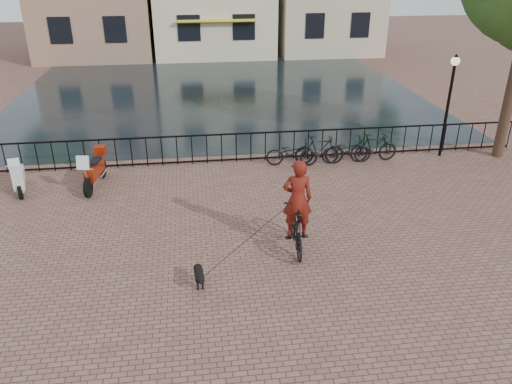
{
  "coord_description": "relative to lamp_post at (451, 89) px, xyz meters",
  "views": [
    {
      "loc": [
        -1.48,
        -7.89,
        6.46
      ],
      "look_at": [
        0.0,
        3.0,
        1.2
      ],
      "focal_mm": 35.0,
      "sensor_mm": 36.0,
      "label": 1
    }
  ],
  "objects": [
    {
      "name": "motorcycle",
      "position": [
        -11.67,
        -1.06,
        -1.7
      ],
      "size": [
        0.72,
        1.93,
        1.35
      ],
      "rotation": [
        0.0,
        0.0,
        -0.14
      ],
      "color": "maroon",
      "rests_on": "ground"
    },
    {
      "name": "railing",
      "position": [
        -7.2,
        0.4,
        -1.87
      ],
      "size": [
        20.0,
        0.05,
        1.02
      ],
      "color": "black",
      "rests_on": "ground"
    },
    {
      "name": "parked_bike_3",
      "position": [
        -2.55,
        -0.2,
        -1.88
      ],
      "size": [
        1.68,
        0.53,
        1.0
      ],
      "primitive_type": "imported",
      "rotation": [
        0.0,
        0.0,
        1.61
      ],
      "color": "black",
      "rests_on": "ground"
    },
    {
      "name": "cyclist",
      "position": [
        -6.34,
        -5.38,
        -1.36
      ],
      "size": [
        0.88,
        2.0,
        2.68
      ],
      "rotation": [
        0.0,
        0.0,
        3.06
      ],
      "color": "black",
      "rests_on": "ground"
    },
    {
      "name": "parked_bike_2",
      "position": [
        -3.5,
        -0.2,
        -1.93
      ],
      "size": [
        1.72,
        0.61,
        0.9
      ],
      "primitive_type": "imported",
      "rotation": [
        0.0,
        0.0,
        1.57
      ],
      "color": "black",
      "rests_on": "ground"
    },
    {
      "name": "parked_bike_1",
      "position": [
        -4.45,
        -0.2,
        -1.88
      ],
      "size": [
        1.7,
        0.62,
        1.0
      ],
      "primitive_type": "imported",
      "rotation": [
        0.0,
        0.0,
        1.48
      ],
      "color": "black",
      "rests_on": "ground"
    },
    {
      "name": "ground",
      "position": [
        -7.2,
        -7.6,
        -2.38
      ],
      "size": [
        100.0,
        100.0,
        0.0
      ],
      "primitive_type": "plane",
      "color": "brown",
      "rests_on": "ground"
    },
    {
      "name": "lamp_post",
      "position": [
        0.0,
        0.0,
        0.0
      ],
      "size": [
        0.3,
        0.3,
        3.45
      ],
      "color": "black",
      "rests_on": "ground"
    },
    {
      "name": "parked_bike_0",
      "position": [
        -5.4,
        -0.2,
        -1.93
      ],
      "size": [
        1.79,
        0.85,
        0.9
      ],
      "primitive_type": "imported",
      "rotation": [
        0.0,
        0.0,
        1.42
      ],
      "color": "black",
      "rests_on": "ground"
    },
    {
      "name": "scooter",
      "position": [
        -13.85,
        -1.1,
        -1.72
      ],
      "size": [
        0.74,
        1.47,
        1.31
      ],
      "rotation": [
        0.0,
        0.0,
        0.25
      ],
      "color": "silver",
      "rests_on": "ground"
    },
    {
      "name": "dog",
      "position": [
        -8.7,
        -6.57,
        -2.14
      ],
      "size": [
        0.28,
        0.72,
        0.48
      ],
      "rotation": [
        0.0,
        0.0,
        0.08
      ],
      "color": "black",
      "rests_on": "ground"
    },
    {
      "name": "canal_water",
      "position": [
        -7.2,
        9.7,
        -2.38
      ],
      "size": [
        20.0,
        20.0,
        0.0
      ],
      "primitive_type": "plane",
      "color": "black",
      "rests_on": "ground"
    }
  ]
}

